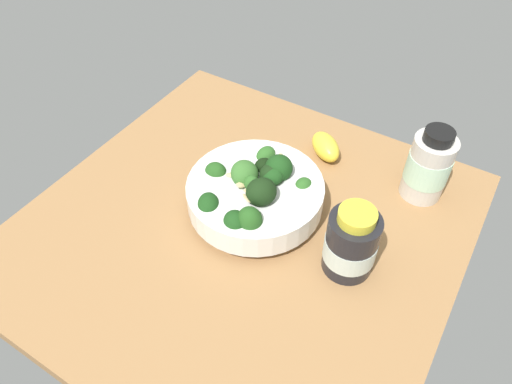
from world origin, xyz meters
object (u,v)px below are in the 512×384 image
at_px(lemon_wedge, 326,147).
at_px(bottle_tall, 428,166).
at_px(bottle_short, 351,244).
at_px(bowl_of_broccoli, 256,192).

height_order(lemon_wedge, bottle_tall, bottle_tall).
relative_size(bottle_tall, bottle_short, 1.12).
relative_size(bowl_of_broccoli, lemon_wedge, 2.89).
bearing_deg(bowl_of_broccoli, bottle_tall, 129.77).
distance_m(bottle_tall, bottle_short, 0.20).
xyz_separation_m(lemon_wedge, bottle_tall, (0.00, 0.18, 0.04)).
height_order(lemon_wedge, bottle_short, bottle_short).
bearing_deg(bottle_short, bottle_tall, 167.74).
xyz_separation_m(bowl_of_broccoli, bottle_short, (0.02, 0.17, 0.01)).
height_order(bowl_of_broccoli, bottle_short, bottle_short).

